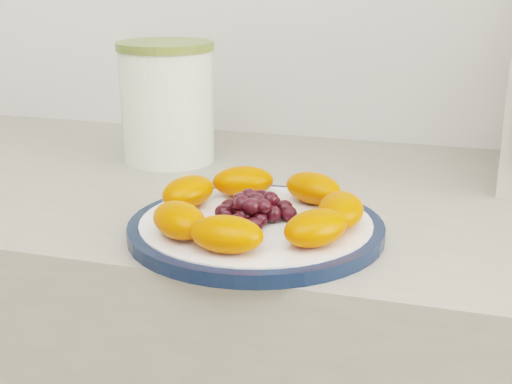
% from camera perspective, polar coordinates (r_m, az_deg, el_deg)
% --- Properties ---
extents(plate_rim, '(0.28, 0.28, 0.01)m').
position_cam_1_polar(plate_rim, '(0.79, 0.00, -2.96)').
color(plate_rim, '#0C1832').
rests_on(plate_rim, counter).
extents(plate_face, '(0.26, 0.26, 0.02)m').
position_cam_1_polar(plate_face, '(0.78, 0.00, -2.89)').
color(plate_face, white).
rests_on(plate_face, counter).
extents(canister, '(0.18, 0.18, 0.17)m').
position_cam_1_polar(canister, '(1.08, -7.10, 6.83)').
color(canister, '#386C11').
rests_on(canister, counter).
extents(canister_lid, '(0.19, 0.19, 0.01)m').
position_cam_1_polar(canister_lid, '(1.07, -7.29, 11.52)').
color(canister_lid, olive).
rests_on(canister_lid, canister).
extents(fruit_plate, '(0.24, 0.24, 0.04)m').
position_cam_1_polar(fruit_plate, '(0.77, 0.31, -1.24)').
color(fruit_plate, '#D14100').
rests_on(fruit_plate, plate_face).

